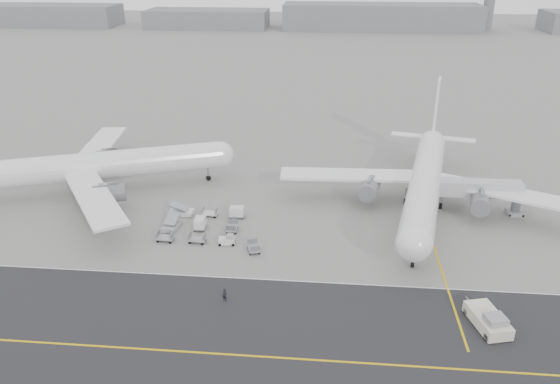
# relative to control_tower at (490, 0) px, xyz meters

# --- Properties ---
(ground) EXTENTS (700.00, 700.00, 0.00)m
(ground) POSITION_rel_control_tower_xyz_m (-100.00, -265.00, -16.25)
(ground) COLOR gray
(ground) RESTS_ON ground
(taxiway) EXTENTS (220.00, 59.00, 0.03)m
(taxiway) POSITION_rel_control_tower_xyz_m (-94.98, -282.98, -16.24)
(taxiway) COLOR #2A2B2D
(taxiway) RESTS_ON ground
(horizon_buildings) EXTENTS (520.00, 28.00, 28.00)m
(horizon_buildings) POSITION_rel_control_tower_xyz_m (-70.00, -5.00, -16.25)
(horizon_buildings) COLOR slate
(horizon_buildings) RESTS_ON ground
(control_tower) EXTENTS (7.00, 7.00, 31.25)m
(control_tower) POSITION_rel_control_tower_xyz_m (0.00, 0.00, 0.00)
(control_tower) COLOR slate
(control_tower) RESTS_ON ground
(airliner_a) EXTENTS (50.54, 49.63, 18.25)m
(airliner_a) POSITION_rel_control_tower_xyz_m (-130.40, -239.99, -10.99)
(airliner_a) COLOR white
(airliner_a) RESTS_ON ground
(airliner_b) EXTENTS (51.50, 52.59, 18.36)m
(airliner_b) POSITION_rel_control_tower_xyz_m (-69.72, -241.16, -10.96)
(airliner_b) COLOR white
(airliner_b) RESTS_ON ground
(pushback_tug) EXTENTS (4.82, 8.92, 2.52)m
(pushback_tug) POSITION_rel_control_tower_xyz_m (-66.70, -275.09, -15.22)
(pushback_tug) COLOR beige
(pushback_tug) RESTS_ON ground
(jet_bridge) EXTENTS (16.38, 3.26, 6.20)m
(jet_bridge) POSITION_rel_control_tower_xyz_m (-61.08, -242.60, -11.93)
(jet_bridge) COLOR gray
(jet_bridge) RESTS_ON ground
(gse_cluster) EXTENTS (17.91, 17.29, 2.06)m
(gse_cluster) POSITION_rel_control_tower_xyz_m (-107.34, -253.12, -16.25)
(gse_cluster) COLOR #99999E
(gse_cluster) RESTS_ON ground
(stray_dolly) EXTENTS (2.33, 2.98, 1.61)m
(stray_dolly) POSITION_rel_control_tower_xyz_m (-97.82, -259.61, -16.25)
(stray_dolly) COLOR silver
(stray_dolly) RESTS_ON ground
(ground_crew_a) EXTENTS (0.82, 0.70, 1.90)m
(ground_crew_a) POSITION_rel_control_tower_xyz_m (-99.81, -272.82, -15.30)
(ground_crew_a) COLOR black
(ground_crew_a) RESTS_ON ground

